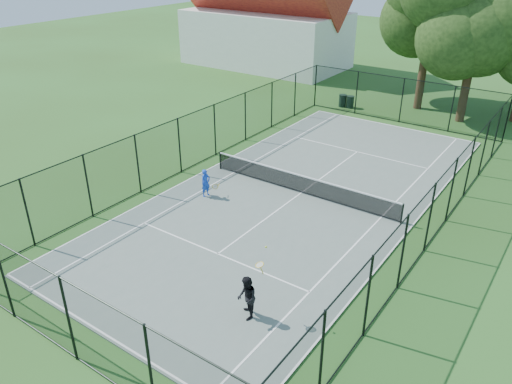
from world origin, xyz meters
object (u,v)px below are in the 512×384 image
Objects in this scene: tennis_net at (301,183)px; trash_bin_right at (350,102)px; player_black at (247,298)px; trash_bin_left at (343,101)px; player_blue at (206,183)px.

tennis_net is 11.69× the size of trash_bin_right.
player_black reaches higher than tennis_net.
tennis_net is 3.95× the size of player_black.
trash_bin_left is 0.66× the size of player_blue.
trash_bin_left is at bearing 93.84° from player_blue.
trash_bin_right is 16.90m from player_blue.
tennis_net is at bearing 38.49° from player_blue.
player_black is (7.78, -22.65, 0.38)m from trash_bin_left.
player_black is at bearing -71.05° from trash_bin_left.
player_black is (6.65, -5.83, 0.09)m from player_blue.
player_blue is at bearing -86.16° from trash_bin_left.
tennis_net is at bearing -73.57° from trash_bin_right.
trash_bin_left is 0.57m from trash_bin_right.
trash_bin_left reaches higher than trash_bin_right.
trash_bin_left is at bearing 108.95° from player_black.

